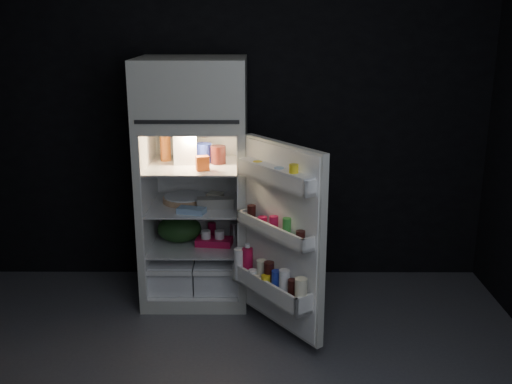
{
  "coord_description": "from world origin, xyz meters",
  "views": [
    {
      "loc": [
        0.21,
        -2.91,
        2.03
      ],
      "look_at": [
        0.19,
        1.0,
        0.9
      ],
      "focal_mm": 42.0,
      "sensor_mm": 36.0,
      "label": 1
    }
  ],
  "objects_px": {
    "fridge_door": "(279,241)",
    "milk_jug": "(185,147)",
    "yogurt_tray": "(214,242)",
    "egg_carton": "(215,203)",
    "refrigerator": "(195,172)"
  },
  "relations": [
    {
      "from": "refrigerator",
      "to": "milk_jug",
      "type": "distance_m",
      "value": 0.2
    },
    {
      "from": "fridge_door",
      "to": "milk_jug",
      "type": "xyz_separation_m",
      "value": [
        -0.66,
        0.68,
        0.46
      ]
    },
    {
      "from": "refrigerator",
      "to": "milk_jug",
      "type": "height_order",
      "value": "refrigerator"
    },
    {
      "from": "fridge_door",
      "to": "yogurt_tray",
      "type": "relative_size",
      "value": 4.63
    },
    {
      "from": "milk_jug",
      "to": "egg_carton",
      "type": "xyz_separation_m",
      "value": [
        0.22,
        -0.12,
        -0.38
      ]
    },
    {
      "from": "milk_jug",
      "to": "egg_carton",
      "type": "bearing_deg",
      "value": -34.08
    },
    {
      "from": "refrigerator",
      "to": "yogurt_tray",
      "type": "distance_m",
      "value": 0.53
    },
    {
      "from": "refrigerator",
      "to": "fridge_door",
      "type": "relative_size",
      "value": 1.46
    },
    {
      "from": "fridge_door",
      "to": "yogurt_tray",
      "type": "xyz_separation_m",
      "value": [
        -0.46,
        0.59,
        -0.23
      ]
    },
    {
      "from": "egg_carton",
      "to": "milk_jug",
      "type": "bearing_deg",
      "value": 146.32
    },
    {
      "from": "milk_jug",
      "to": "yogurt_tray",
      "type": "bearing_deg",
      "value": -29.57
    },
    {
      "from": "fridge_door",
      "to": "milk_jug",
      "type": "bearing_deg",
      "value": 133.98
    },
    {
      "from": "fridge_door",
      "to": "yogurt_tray",
      "type": "height_order",
      "value": "fridge_door"
    },
    {
      "from": "refrigerator",
      "to": "yogurt_tray",
      "type": "xyz_separation_m",
      "value": [
        0.14,
        -0.09,
        -0.5
      ]
    },
    {
      "from": "fridge_door",
      "to": "egg_carton",
      "type": "relative_size",
      "value": 4.63
    }
  ]
}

